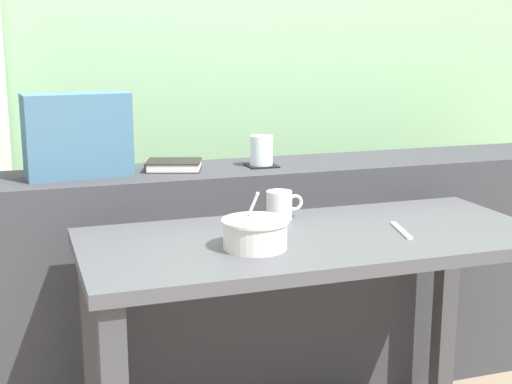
{
  "coord_description": "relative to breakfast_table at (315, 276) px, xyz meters",
  "views": [
    {
      "loc": [
        -0.71,
        -1.72,
        1.26
      ],
      "look_at": [
        0.03,
        0.49,
        0.75
      ],
      "focal_mm": 50.28,
      "sensor_mm": 36.0,
      "label": 1
    }
  ],
  "objects": [
    {
      "name": "dark_console_ledge",
      "position": [
        -0.05,
        0.53,
        -0.19
      ],
      "size": [
        2.8,
        0.35,
        0.83
      ],
      "primitive_type": "cube",
      "color": "#38383D",
      "rests_on": "ground"
    },
    {
      "name": "ceramic_mug",
      "position": [
        -0.03,
        0.19,
        0.16
      ],
      "size": [
        0.11,
        0.08,
        0.08
      ],
      "color": "silver",
      "rests_on": "breakfast_table"
    },
    {
      "name": "throw_pillow",
      "position": [
        -0.58,
        0.53,
        0.35
      ],
      "size": [
        0.33,
        0.17,
        0.26
      ],
      "primitive_type": "cube",
      "rotation": [
        0.0,
        0.0,
        0.09
      ],
      "color": "#426B84",
      "rests_on": "dark_console_ledge"
    },
    {
      "name": "closed_book",
      "position": [
        -0.27,
        0.55,
        0.24
      ],
      "size": [
        0.21,
        0.18,
        0.03
      ],
      "color": "black",
      "rests_on": "dark_console_ledge"
    },
    {
      "name": "soup_bowl",
      "position": [
        -0.2,
        -0.07,
        0.16
      ],
      "size": [
        0.17,
        0.17,
        0.16
      ],
      "color": "silver",
      "rests_on": "breakfast_table"
    },
    {
      "name": "outdoor_backdrop",
      "position": [
        -0.05,
        1.2,
        0.79
      ],
      "size": [
        4.8,
        0.08,
        2.8
      ],
      "primitive_type": "cube",
      "color": "#8EBC89",
      "rests_on": "ground"
    },
    {
      "name": "coaster_square",
      "position": [
        0.02,
        0.52,
        0.22
      ],
      "size": [
        0.1,
        0.1,
        0.0
      ],
      "primitive_type": "cube",
      "color": "black",
      "rests_on": "dark_console_ledge"
    },
    {
      "name": "juice_glass",
      "position": [
        0.02,
        0.52,
        0.27
      ],
      "size": [
        0.08,
        0.08,
        0.1
      ],
      "color": "white",
      "rests_on": "coaster_square"
    },
    {
      "name": "fork_utensil",
      "position": [
        0.24,
        -0.05,
        0.12
      ],
      "size": [
        0.06,
        0.17,
        0.01
      ],
      "primitive_type": "cube",
      "rotation": [
        0.0,
        0.0,
        -0.24
      ],
      "color": "silver",
      "rests_on": "breakfast_table"
    },
    {
      "name": "breakfast_table",
      "position": [
        0.0,
        0.0,
        0.0
      ],
      "size": [
        1.27,
        0.57,
        0.73
      ],
      "color": "#414145",
      "rests_on": "ground"
    }
  ]
}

